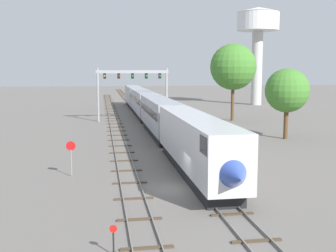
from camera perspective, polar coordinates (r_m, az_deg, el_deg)
The scene contains 10 objects.
ground_plane at distance 31.04m, azimuth 1.66°, elevation -8.42°, with size 400.00×400.00×0.00m, color slate.
track_main at distance 90.04m, azimuth -4.15°, elevation 2.11°, with size 2.60×200.00×0.16m.
track_near at distance 69.87m, azimuth -7.25°, elevation 0.50°, with size 2.60×160.00×0.16m.
passenger_train at distance 66.62m, azimuth -2.46°, elevation 2.41°, with size 3.04×85.96×4.80m.
signal_gantry at distance 71.55m, azimuth -4.77°, elevation 5.84°, with size 12.10×0.49×8.85m.
water_tower at distance 107.62m, azimuth 11.97°, elevation 12.78°, with size 10.24×10.24×23.55m.
switch_stand at distance 20.52m, azimuth -7.32°, elevation -15.49°, with size 0.36×0.24×1.46m.
stop_sign at distance 34.97m, azimuth -12.89°, elevation -3.63°, with size 0.76×0.08×2.88m.
trackside_tree_left at distance 72.47m, azimuth 8.75°, elevation 7.84°, with size 7.72×7.72×12.92m.
trackside_tree_mid at distance 54.47m, azimuth 15.69°, elevation 4.58°, with size 5.44×5.44×8.75m.
Camera 1 is at (-5.54, -29.33, 8.52)m, focal length 45.42 mm.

